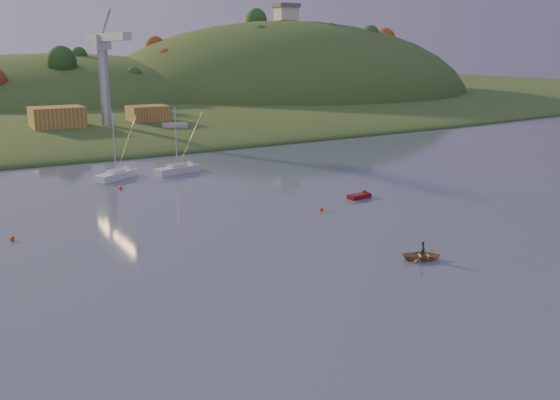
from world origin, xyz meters
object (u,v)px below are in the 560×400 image
sailboat_near (116,174)px  sailboat_far (177,169)px  red_tender (363,195)px  canoe (423,256)px

sailboat_near → sailboat_far: 9.85m
sailboat_near → red_tender: size_ratio=2.56×
sailboat_near → red_tender: (24.98, -29.47, -0.41)m
canoe → red_tender: (11.08, 23.03, -0.10)m
red_tender → canoe: bearing=-121.3°
canoe → red_tender: size_ratio=0.90×
sailboat_far → canoe: size_ratio=2.91×
sailboat_far → red_tender: (15.14, -28.95, -0.42)m
sailboat_far → sailboat_near: bearing=162.0°
sailboat_near → canoe: 54.32m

